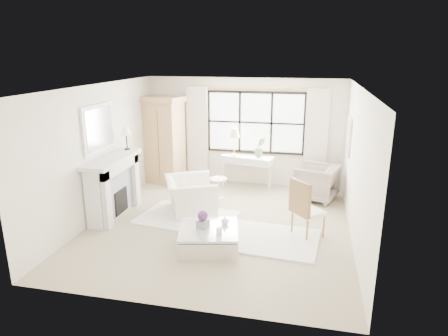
{
  "coord_description": "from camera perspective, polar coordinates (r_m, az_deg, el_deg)",
  "views": [
    {
      "loc": [
        1.66,
        -7.11,
        3.3
      ],
      "look_at": [
        0.05,
        0.2,
        1.12
      ],
      "focal_mm": 32.0,
      "sensor_mm": 36.0,
      "label": 1
    }
  ],
  "objects": [
    {
      "name": "club_armchair",
      "position": [
        8.5,
        -4.81,
        -3.96
      ],
      "size": [
        1.38,
        1.45,
        0.74
      ],
      "primitive_type": "imported",
      "rotation": [
        0.0,
        0.0,
        2.0
      ],
      "color": "white",
      "rests_on": "floor"
    },
    {
      "name": "wingback_chair",
      "position": [
        9.46,
        13.0,
        -1.99
      ],
      "size": [
        1.12,
        1.11,
        0.81
      ],
      "primitive_type": "imported",
      "rotation": [
        0.0,
        0.0,
        -1.89
      ],
      "color": "gray",
      "rests_on": "floor"
    },
    {
      "name": "rug_left",
      "position": [
        8.32,
        -5.32,
        -7.05
      ],
      "size": [
        2.08,
        1.62,
        0.03
      ],
      "primitive_type": "cube",
      "rotation": [
        0.0,
        0.0,
        -0.15
      ],
      "color": "white",
      "rests_on": "floor"
    },
    {
      "name": "wall_front",
      "position": [
        5.05,
        -7.79,
        -6.58
      ],
      "size": [
        5.0,
        0.0,
        5.0
      ],
      "primitive_type": "plane",
      "rotation": [
        -1.57,
        0.0,
        0.0
      ],
      "color": "beige",
      "rests_on": "ground"
    },
    {
      "name": "orchid_plant",
      "position": [
        9.87,
        5.16,
        2.98
      ],
      "size": [
        0.31,
        0.27,
        0.49
      ],
      "primitive_type": "imported",
      "rotation": [
        0.0,
        0.0,
        0.21
      ],
      "color": "#576C48",
      "rests_on": "console_table"
    },
    {
      "name": "fireplace",
      "position": [
        8.55,
        -15.7,
        -2.45
      ],
      "size": [
        0.58,
        1.66,
        1.26
      ],
      "color": "silver",
      "rests_on": "ground"
    },
    {
      "name": "side_table",
      "position": [
        9.24,
        -0.81,
        -2.5
      ],
      "size": [
        0.4,
        0.4,
        0.51
      ],
      "color": "silver",
      "rests_on": "floor"
    },
    {
      "name": "curtain_left",
      "position": [
        10.38,
        -3.83,
        4.74
      ],
      "size": [
        0.55,
        0.1,
        2.47
      ],
      "primitive_type": "cube",
      "color": "beige",
      "rests_on": "ground"
    },
    {
      "name": "rug_right",
      "position": [
        7.43,
        6.32,
        -10.06
      ],
      "size": [
        1.9,
        1.5,
        0.03
      ],
      "primitive_type": "cube",
      "rotation": [
        0.0,
        0.0,
        -0.09
      ],
      "color": "white",
      "rests_on": "floor"
    },
    {
      "name": "ceiling",
      "position": [
        7.33,
        -0.71,
        11.56
      ],
      "size": [
        5.5,
        5.5,
        0.0
      ],
      "primitive_type": "plane",
      "rotation": [
        3.14,
        0.0,
        0.0
      ],
      "color": "white",
      "rests_on": "ground"
    },
    {
      "name": "planter_flowers",
      "position": [
        6.89,
        -3.07,
        -6.81
      ],
      "size": [
        0.18,
        0.18,
        0.18
      ],
      "primitive_type": "sphere",
      "color": "#562968",
      "rests_on": "planter_box"
    },
    {
      "name": "window_frame",
      "position": [
        10.07,
        4.52,
        6.48
      ],
      "size": [
        2.5,
        0.04,
        1.5
      ],
      "primitive_type": null,
      "color": "black",
      "rests_on": "wall_back"
    },
    {
      "name": "console_table",
      "position": [
        10.09,
        3.31,
        -0.47
      ],
      "size": [
        1.37,
        0.74,
        0.8
      ],
      "rotation": [
        0.0,
        0.0,
        -0.23
      ],
      "color": "white",
      "rests_on": "floor"
    },
    {
      "name": "coffee_vase",
      "position": [
        7.07,
        0.13,
        -7.45
      ],
      "size": [
        0.17,
        0.17,
        0.15
      ],
      "primitive_type": "imported",
      "rotation": [
        0.0,
        0.0,
        0.22
      ],
      "color": "silver",
      "rests_on": "coffee_table"
    },
    {
      "name": "art_canvas",
      "position": [
        9.02,
        17.27,
        4.33
      ],
      "size": [
        0.01,
        0.52,
        0.72
      ],
      "primitive_type": "cube",
      "color": "#B9A48F",
      "rests_on": "wall_right"
    },
    {
      "name": "window_pane",
      "position": [
        10.08,
        4.53,
        6.49
      ],
      "size": [
        2.4,
        0.02,
        1.5
      ],
      "primitive_type": "cube",
      "color": "white",
      "rests_on": "wall_back"
    },
    {
      "name": "curtain_rod",
      "position": [
        9.91,
        4.59,
        11.4
      ],
      "size": [
        3.3,
        0.04,
        0.04
      ],
      "primitive_type": "cylinder",
      "rotation": [
        0.0,
        1.57,
        0.0
      ],
      "color": "gold",
      "rests_on": "wall_back"
    },
    {
      "name": "planter_box",
      "position": [
        6.96,
        -3.05,
        -7.98
      ],
      "size": [
        0.22,
        0.22,
        0.13
      ],
      "primitive_type": "cube",
      "rotation": [
        0.0,
        0.0,
        -0.25
      ],
      "color": "gray",
      "rests_on": "coffee_table"
    },
    {
      "name": "mirror_frame",
      "position": [
        8.35,
        -17.52,
        5.43
      ],
      "size": [
        0.05,
        1.15,
        0.95
      ],
      "primitive_type": "cube",
      "color": "white",
      "rests_on": "wall_left"
    },
    {
      "name": "curtain_right",
      "position": [
        9.98,
        12.99,
        3.89
      ],
      "size": [
        0.55,
        0.1,
        2.47
      ],
      "primitive_type": "cube",
      "color": "silver",
      "rests_on": "ground"
    },
    {
      "name": "mirror_glass",
      "position": [
        8.33,
        -17.34,
        5.43
      ],
      "size": [
        0.02,
        1.0,
        0.8
      ],
      "primitive_type": "cube",
      "color": "#B4B8C0",
      "rests_on": "wall_left"
    },
    {
      "name": "wall_back",
      "position": [
        10.19,
        2.84,
        5.2
      ],
      "size": [
        5.0,
        0.0,
        5.0
      ],
      "primitive_type": "plane",
      "rotation": [
        1.57,
        0.0,
        0.0
      ],
      "color": "white",
      "rests_on": "ground"
    },
    {
      "name": "art_frame",
      "position": [
        9.02,
        17.39,
        4.32
      ],
      "size": [
        0.04,
        0.62,
        0.82
      ],
      "primitive_type": "cube",
      "color": "silver",
      "rests_on": "wall_right"
    },
    {
      "name": "floor",
      "position": [
        8.01,
        -0.65,
        -8.07
      ],
      "size": [
        5.5,
        5.5,
        0.0
      ],
      "primitive_type": "plane",
      "color": "tan",
      "rests_on": "ground"
    },
    {
      "name": "wall_left",
      "position": [
        8.46,
        -17.41,
        2.18
      ],
      "size": [
        0.0,
        5.5,
        5.5
      ],
      "primitive_type": "plane",
      "rotation": [
        1.57,
        0.0,
        1.57
      ],
      "color": "silver",
      "rests_on": "ground"
    },
    {
      "name": "console_lamp",
      "position": [
        9.91,
        1.48,
        4.94
      ],
      "size": [
        0.28,
        0.28,
        0.69
      ],
      "color": "gold",
      "rests_on": "console_table"
    },
    {
      "name": "mantel_lamp",
      "position": [
        8.84,
        -13.82,
        5.06
      ],
      "size": [
        0.22,
        0.22,
        0.51
      ],
      "color": "black",
      "rests_on": "fireplace"
    },
    {
      "name": "french_chair",
      "position": [
        7.6,
        11.76,
        -7.26
      ],
      "size": [
        0.68,
        0.68,
        1.08
      ],
      "rotation": [
        0.0,
        0.0,
        2.31
      ],
      "color": "olive",
      "rests_on": "floor"
    },
    {
      "name": "wall_right",
      "position": [
        7.42,
        18.48,
        0.17
      ],
      "size": [
        0.0,
        5.5,
        5.5
      ],
      "primitive_type": "plane",
      "rotation": [
        1.57,
        0.0,
        -1.57
      ],
      "color": "white",
      "rests_on": "ground"
    },
    {
      "name": "pillar_candle",
      "position": [
        6.7,
        -0.71,
        -9.0
      ],
      "size": [
        0.1,
        0.1,
        0.12
      ],
      "primitive_type": "cylinder",
      "color": "white",
      "rests_on": "coffee_table"
    },
    {
      "name": "coffee_table",
      "position": [
        7.04,
        -2.18,
        -10.05
      ],
      "size": [
        1.19,
        1.19,
        0.38
      ],
      "rotation": [
        0.0,
        0.0,
        0.21
      ],
      "color": "silver",
      "rests_on": "floor"
    },
    {
      "name": "armoire",
      "position": [
        10.39,
        -8.74,
        4.06
      ],
      "size": [
        1.25,
        0.95,
        2.24
      ],
      "rotation": [
        0.0,
        0.0,
        -0.24
      ],
      "color": "tan",
      "rests_on": "floor"
    }
  ]
}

